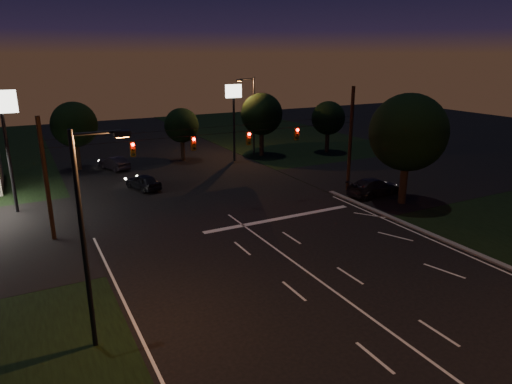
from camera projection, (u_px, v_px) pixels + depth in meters
ground at (347, 300)px, 22.32m from camera, size 140.00×140.00×0.00m
cross_street_right at (406, 177)px, 44.77m from camera, size 20.00×16.00×0.02m
center_line at (447, 373)px, 17.24m from camera, size 0.14×40.00×0.01m
stop_bar at (280, 218)px, 33.39m from camera, size 12.00×0.50×0.01m
utility_pole_right at (347, 190)px, 40.36m from camera, size 0.30×0.30×9.00m
utility_pole_left at (54, 239)px, 29.68m from camera, size 0.28×0.28×8.00m
signal_span at (222, 140)px, 33.39m from camera, size 24.00×0.40×1.56m
pole_sign_left_near at (3, 121)px, 32.68m from camera, size 2.20×0.30×9.10m
pole_sign_right at (234, 105)px, 49.47m from camera, size 1.80×0.30×8.40m
street_light_left at (89, 226)px, 17.49m from camera, size 2.20×0.35×9.00m
street_light_right_far at (252, 110)px, 52.89m from camera, size 2.20×0.35×9.00m
tree_right_near at (407, 133)px, 35.30m from camera, size 6.00×6.00×8.76m
tree_far_b at (74, 125)px, 46.32m from camera, size 4.60×4.60×6.98m
tree_far_c at (181, 126)px, 50.56m from camera, size 3.80×3.80×5.86m
tree_far_d at (261, 115)px, 52.63m from camera, size 4.80×4.80×7.30m
tree_far_e at (328, 118)px, 54.68m from camera, size 4.00×4.00×6.18m
car_oncoming_a at (143, 182)px, 40.43m from camera, size 2.75×4.31×1.37m
car_oncoming_b at (114, 163)px, 47.35m from camera, size 2.69×4.34×1.35m
car_cross at (374, 187)px, 38.64m from camera, size 5.27×2.50×1.48m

